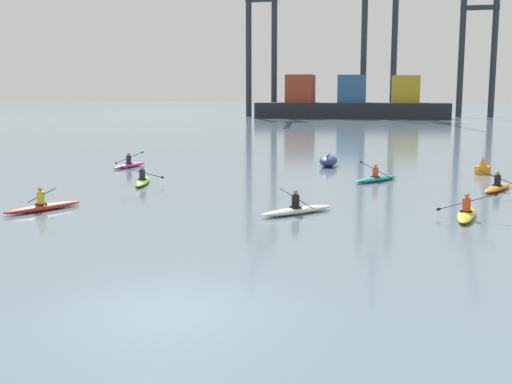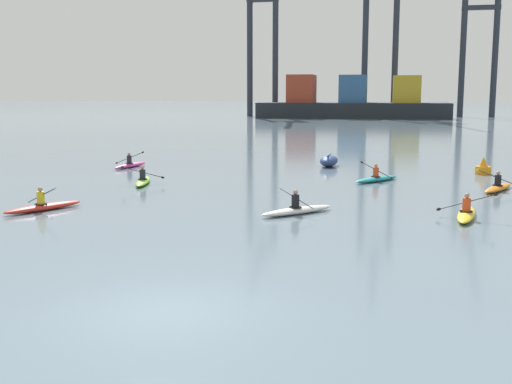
# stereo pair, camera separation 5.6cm
# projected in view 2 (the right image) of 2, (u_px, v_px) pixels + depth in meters

# --- Properties ---
(ground_plane) EXTENTS (800.00, 800.00, 0.00)m
(ground_plane) POSITION_uv_depth(u_px,v_px,m) (168.00, 311.00, 13.31)
(ground_plane) COLOR slate
(container_barge) EXTENTS (36.41, 10.10, 8.31)m
(container_barge) POSITION_uv_depth(u_px,v_px,m) (353.00, 103.00, 121.24)
(container_barge) COLOR #1E2328
(container_barge) RESTS_ON ground
(gantry_crane_west) EXTENTS (6.60, 17.03, 34.87)m
(gantry_crane_west) POSITION_uv_depth(u_px,v_px,m) (262.00, 27.00, 128.94)
(gantry_crane_west) COLOR #232833
(gantry_crane_west) RESTS_ON ground
(gantry_crane_west_mid) EXTENTS (7.15, 15.84, 37.92)m
(gantry_crane_west_mid) POSITION_uv_depth(u_px,v_px,m) (381.00, 21.00, 124.00)
(gantry_crane_west_mid) COLOR #232833
(gantry_crane_west_mid) RESTS_ON ground
(gantry_crane_east_mid) EXTENTS (7.35, 21.70, 33.88)m
(gantry_crane_east_mid) POSITION_uv_depth(u_px,v_px,m) (481.00, 28.00, 123.22)
(gantry_crane_east_mid) COLOR #232833
(gantry_crane_east_mid) RESTS_ON ground
(capsized_dinghy) EXTENTS (1.19, 2.64, 0.76)m
(capsized_dinghy) POSITION_uv_depth(u_px,v_px,m) (329.00, 161.00, 40.10)
(capsized_dinghy) COLOR navy
(capsized_dinghy) RESTS_ON ground
(channel_buoy) EXTENTS (0.90, 0.90, 1.00)m
(channel_buoy) POSITION_uv_depth(u_px,v_px,m) (483.00, 168.00, 36.16)
(channel_buoy) COLOR orange
(channel_buoy) RESTS_ON ground
(kayak_orange) EXTENTS (2.04, 3.32, 1.01)m
(kayak_orange) POSITION_uv_depth(u_px,v_px,m) (498.00, 187.00, 29.95)
(kayak_orange) COLOR orange
(kayak_orange) RESTS_ON ground
(kayak_red) EXTENTS (2.11, 3.29, 1.07)m
(kayak_red) POSITION_uv_depth(u_px,v_px,m) (43.00, 206.00, 24.85)
(kayak_red) COLOR red
(kayak_red) RESTS_ON ground
(kayak_teal) EXTENTS (2.51, 3.09, 1.02)m
(kayak_teal) POSITION_uv_depth(u_px,v_px,m) (377.00, 178.00, 33.10)
(kayak_teal) COLOR teal
(kayak_teal) RESTS_ON ground
(kayak_yellow) EXTENTS (2.16, 3.45, 1.03)m
(kayak_yellow) POSITION_uv_depth(u_px,v_px,m) (466.00, 213.00, 23.32)
(kayak_yellow) COLOR yellow
(kayak_yellow) RESTS_ON ground
(kayak_magenta) EXTENTS (2.14, 3.45, 1.07)m
(kayak_magenta) POSITION_uv_depth(u_px,v_px,m) (130.00, 165.00, 39.55)
(kayak_magenta) COLOR #C13384
(kayak_magenta) RESTS_ON ground
(kayak_lime) EXTENTS (2.17, 3.44, 0.96)m
(kayak_lime) POSITION_uv_depth(u_px,v_px,m) (143.00, 181.00, 32.18)
(kayak_lime) COLOR #7ABC2D
(kayak_lime) RESTS_ON ground
(kayak_white) EXTENTS (2.75, 2.90, 0.95)m
(kayak_white) POSITION_uv_depth(u_px,v_px,m) (297.00, 209.00, 24.11)
(kayak_white) COLOR silver
(kayak_white) RESTS_ON ground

